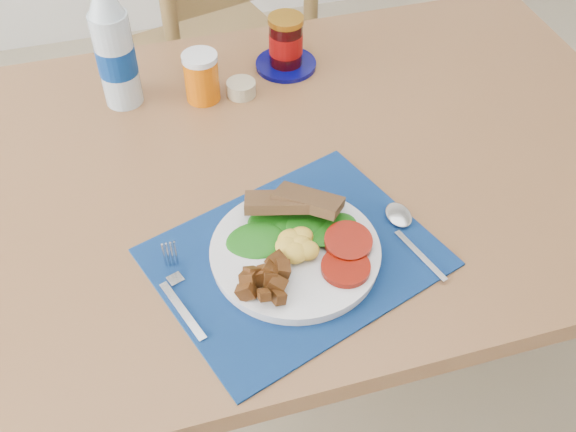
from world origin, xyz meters
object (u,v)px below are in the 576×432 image
object	(u,v)px
chair_far	(225,26)
juice_glass	(202,78)
breakfast_plate	(293,251)
water_bottle	(115,52)
jam_on_saucer	(286,45)

from	to	relation	value
chair_far	juice_glass	bearing A→B (deg)	59.52
juice_glass	chair_far	bearing A→B (deg)	74.22
breakfast_plate	juice_glass	bearing A→B (deg)	119.68
breakfast_plate	juice_glass	size ratio (longest dim) A/B	2.79
chair_far	breakfast_plate	distance (m)	0.97
water_bottle	juice_glass	distance (m)	0.17
breakfast_plate	water_bottle	distance (m)	0.53
breakfast_plate	jam_on_saucer	world-z (taller)	jam_on_saucer
water_bottle	juice_glass	bearing A→B (deg)	-12.97
breakfast_plate	water_bottle	size ratio (longest dim) A/B	1.03
jam_on_saucer	breakfast_plate	bearing A→B (deg)	-104.84
juice_glass	jam_on_saucer	bearing A→B (deg)	17.91
chair_far	juice_glass	size ratio (longest dim) A/B	12.96
water_bottle	jam_on_saucer	bearing A→B (deg)	4.34
chair_far	jam_on_saucer	world-z (taller)	chair_far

